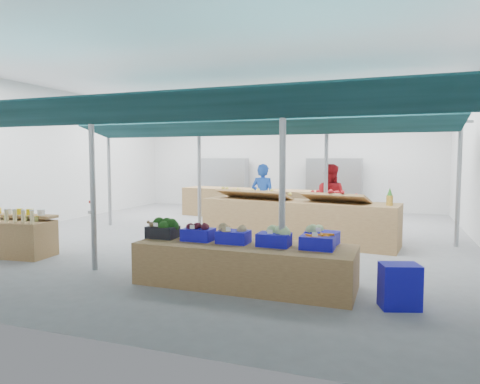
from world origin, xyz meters
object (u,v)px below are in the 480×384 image
Objects in this scene: veg_counter at (245,265)px; vendor_left at (263,198)px; bottle_shelf at (14,236)px; crate_stack at (400,286)px; vendor_right at (329,200)px; fruit_counter at (297,221)px.

veg_counter is 5.06m from vendor_left.
vendor_left is at bearing 42.82° from bottle_shelf.
vendor_left is at bearing 123.94° from crate_stack.
veg_counter reaches higher than crate_stack.
bottle_shelf is 6.10m from vendor_left.
vendor_left is (4.06, 4.52, 0.53)m from bottle_shelf.
crate_stack is 5.47m from vendor_right.
vendor_right is at bearing 68.09° from fruit_counter.
fruit_counter reaches higher than veg_counter.
vendor_left is at bearing 103.83° from veg_counter.
bottle_shelf is 2.83× the size of crate_stack.
bottle_shelf is at bearing 176.47° from veg_counter.
crate_stack is (7.54, -0.65, -0.11)m from bottle_shelf.
veg_counter is at bearing -9.23° from bottle_shelf.
vendor_right is (0.64, 4.89, 0.60)m from veg_counter.
crate_stack is (2.32, -0.28, -0.03)m from veg_counter.
vendor_right reaches higher than veg_counter.
veg_counter is 4.96m from vendor_right.
bottle_shelf is 0.92× the size of vendor_left.
bottle_shelf is at bearing 175.10° from crate_stack.
veg_counter is 1.84× the size of vendor_right.
vendor_right reaches higher than bottle_shelf.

